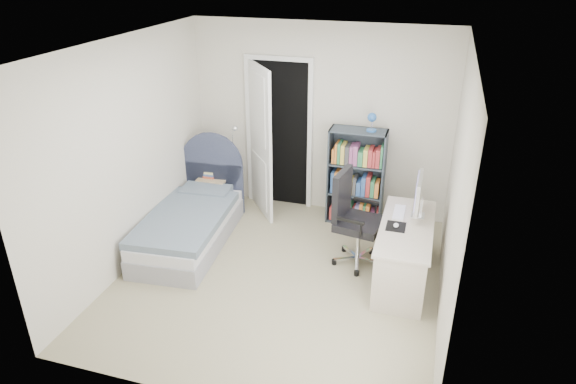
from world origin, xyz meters
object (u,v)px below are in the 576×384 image
(bed, at_px, (191,222))
(desk, at_px, (404,250))
(nightstand, at_px, (214,183))
(office_chair, at_px, (352,214))
(bookcase, at_px, (356,180))
(floor_lamp, at_px, (236,177))

(bed, height_order, desk, bed)
(nightstand, xyz_separation_m, office_chair, (2.03, -0.78, 0.23))
(bookcase, bearing_deg, floor_lamp, -173.54)
(bed, relative_size, nightstand, 3.29)
(nightstand, relative_size, floor_lamp, 0.46)
(bed, distance_m, office_chair, 1.99)
(bed, height_order, floor_lamp, floor_lamp)
(bed, bearing_deg, office_chair, 3.24)
(floor_lamp, height_order, office_chair, floor_lamp)
(desk, bearing_deg, office_chair, 161.88)
(nightstand, bearing_deg, office_chair, -20.93)
(bed, distance_m, floor_lamp, 0.96)
(bed, xyz_separation_m, bookcase, (1.83, 1.07, 0.33))
(desk, bearing_deg, nightstand, 159.71)
(floor_lamp, distance_m, office_chair, 1.89)
(floor_lamp, xyz_separation_m, office_chair, (1.72, -0.78, 0.10))
(nightstand, bearing_deg, desk, -20.29)
(floor_lamp, relative_size, office_chair, 1.12)
(bed, relative_size, office_chair, 1.72)
(bed, relative_size, desk, 1.39)
(bookcase, relative_size, office_chair, 1.36)
(floor_lamp, bearing_deg, bookcase, 6.46)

